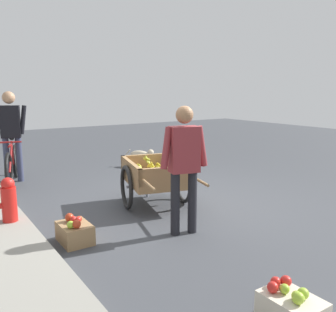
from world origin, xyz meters
TOP-DOWN VIEW (x-y plane):
  - ground_plane at (0.00, 0.00)m, footprint 24.00×24.00m
  - fruit_cart at (0.15, 0.27)m, footprint 1.79×1.16m
  - vendor_person at (-0.96, 0.57)m, footprint 0.28×0.59m
  - bicycle at (2.73, 1.77)m, footprint 1.60×0.64m
  - cyclist_person at (2.87, 1.72)m, footprint 0.29×0.55m
  - dog at (2.74, -0.96)m, footprint 0.56×0.45m
  - fire_hydrant at (0.30, 2.29)m, footprint 0.25×0.25m
  - apple_crate at (-2.83, 0.94)m, footprint 0.44×0.32m
  - mixed_fruit_crate at (-0.50, 1.76)m, footprint 0.44×0.32m

SIDE VIEW (x-z plane):
  - ground_plane at x=0.00m, z-range 0.00..0.00m
  - mixed_fruit_crate at x=-0.50m, z-range -0.03..0.29m
  - apple_crate at x=-2.83m, z-range -0.03..0.28m
  - dog at x=2.74m, z-range 0.07..0.47m
  - fire_hydrant at x=0.30m, z-range 0.00..0.67m
  - bicycle at x=2.73m, z-range -0.07..0.78m
  - fruit_cart at x=0.15m, z-range 0.08..0.80m
  - vendor_person at x=-0.96m, z-range 0.14..1.68m
  - cyclist_person at x=2.87m, z-range 0.17..1.86m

